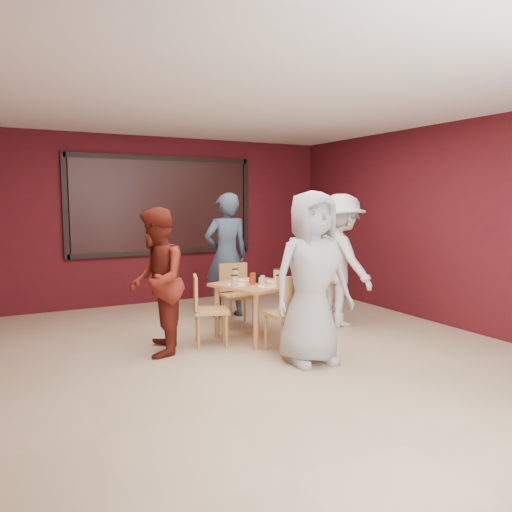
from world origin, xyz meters
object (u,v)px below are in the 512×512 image
dining_table (256,290)px  diner_front (312,278)px  chair_left (205,306)px  chair_right (308,297)px  diner_right (340,260)px  chair_back (236,291)px  diner_back (226,255)px  diner_left (156,282)px  chair_front (291,309)px

dining_table → diner_front: diner_front is taller
chair_left → diner_front: size_ratio=0.46×
chair_right → diner_right: size_ratio=0.43×
chair_back → diner_back: 0.68m
chair_left → diner_front: bearing=-56.2°
chair_right → diner_back: size_ratio=0.42×
chair_back → diner_front: diner_front is taller
dining_table → chair_left: 0.71m
chair_right → diner_front: size_ratio=0.42×
diner_right → dining_table: bearing=90.6°
diner_right → diner_front: bearing=131.9°
dining_table → diner_left: diner_left is taller
dining_table → chair_back: size_ratio=1.28×
chair_front → diner_front: 0.53m
diner_front → diner_right: diner_front is taller
diner_back → diner_left: size_ratio=1.11×
dining_table → diner_back: 1.28m
chair_back → diner_right: size_ratio=0.47×
chair_back → diner_right: bearing=-28.2°
chair_left → diner_front: (0.76, -1.14, 0.45)m
chair_left → diner_front: 1.44m
chair_left → diner_back: diner_back is taller
diner_left → diner_right: bearing=112.3°
chair_front → chair_left: chair_front is taller
chair_front → diner_back: (0.12, 2.03, 0.41)m
diner_left → diner_right: diner_right is taller
chair_back → chair_right: chair_back is taller
dining_table → diner_right: (1.33, 0.04, 0.29)m
dining_table → chair_front: 0.80m
chair_left → chair_front: bearing=-48.0°
dining_table → chair_back: (0.06, 0.72, -0.13)m
chair_left → diner_right: 2.07m
chair_front → diner_back: 2.08m
diner_right → chair_back: bearing=60.6°
diner_back → diner_right: diner_back is taller
chair_right → diner_left: (-2.14, -0.13, 0.39)m
chair_right → diner_back: 1.45m
chair_front → diner_front: size_ratio=0.50×
chair_right → diner_right: diner_right is taller
diner_back → diner_left: 1.96m
chair_front → diner_right: (1.31, 0.84, 0.40)m
chair_right → diner_right: bearing=-1.9°
dining_table → chair_back: chair_back is taller
chair_right → diner_back: bearing=120.1°
diner_front → chair_left: bearing=127.4°
dining_table → chair_front: size_ratio=1.20×
chair_front → chair_back: (0.03, 1.52, -0.03)m
chair_front → diner_front: bearing=-82.5°
dining_table → chair_right: dining_table is taller
chair_front → chair_right: chair_front is taller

